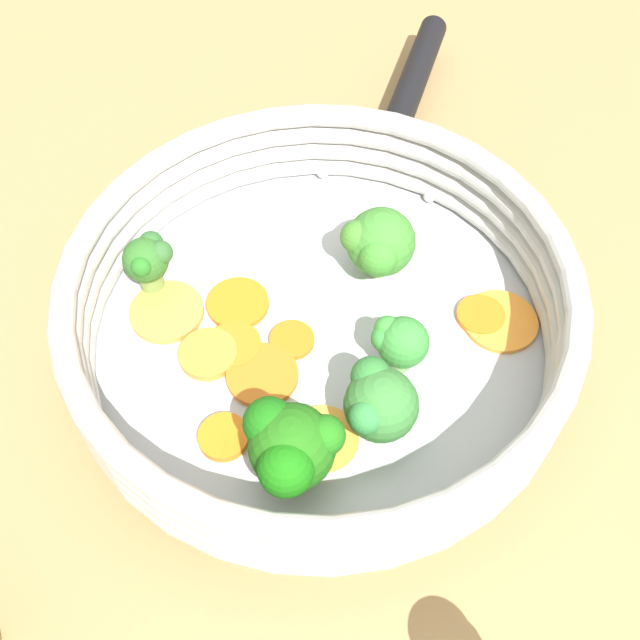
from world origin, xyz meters
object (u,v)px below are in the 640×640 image
carrot_slice_2 (481,316)px  broccoli_floret_1 (379,403)px  carrot_slice_3 (238,303)px  carrot_slice_6 (234,345)px  carrot_slice_1 (208,354)px  carrot_slice_4 (224,437)px  carrot_slice_8 (500,321)px  carrot_slice_7 (168,307)px  carrot_slice_9 (262,375)px  broccoli_floret_0 (399,342)px  broccoli_floret_2 (148,261)px  carrot_slice_5 (323,438)px  skillet (320,340)px  broccoli_floret_4 (291,447)px  carrot_slice_0 (292,340)px  broccoli_floret_3 (378,244)px

carrot_slice_2 → broccoli_floret_1: broccoli_floret_1 is taller
carrot_slice_3 → carrot_slice_6: 0.03m
carrot_slice_1 → carrot_slice_4: same height
carrot_slice_2 → carrot_slice_8: same height
carrot_slice_2 → carrot_slice_7: bearing=7.0°
carrot_slice_3 → carrot_slice_9: size_ratio=0.92×
carrot_slice_1 → broccoli_floret_1: broccoli_floret_1 is taller
broccoli_floret_0 → carrot_slice_6: bearing=2.3°
broccoli_floret_1 → carrot_slice_6: bearing=-24.2°
carrot_slice_3 → carrot_slice_4: (-0.01, 0.09, 0.00)m
carrot_slice_9 → broccoli_floret_2: bearing=-34.1°
carrot_slice_3 → carrot_slice_5: same height
carrot_slice_3 → carrot_slice_9: 0.06m
carrot_slice_4 → broccoli_floret_0: 0.12m
carrot_slice_9 → skillet: bearing=-128.7°
carrot_slice_9 → broccoli_floret_0: broccoli_floret_0 is taller
broccoli_floret_4 → carrot_slice_3: bearing=-63.1°
carrot_slice_4 → carrot_slice_8: bearing=-145.4°
skillet → carrot_slice_7: size_ratio=6.15×
carrot_slice_8 → carrot_slice_6: bearing=15.4°
broccoli_floret_0 → carrot_slice_9: bearing=15.6°
carrot_slice_6 → carrot_slice_8: 0.17m
carrot_slice_0 → carrot_slice_7: size_ratio=0.60×
carrot_slice_1 → broccoli_floret_3: (-0.09, -0.08, 0.03)m
carrot_slice_6 → carrot_slice_3: bearing=-81.5°
carrot_slice_4 → carrot_slice_6: bearing=-82.7°
carrot_slice_4 → broccoli_floret_1: (-0.08, -0.02, 0.03)m
carrot_slice_2 → broccoli_floret_0: (0.05, 0.04, 0.02)m
carrot_slice_9 → broccoli_floret_2: size_ratio=0.99×
broccoli_floret_0 → carrot_slice_2: bearing=-139.3°
carrot_slice_8 → broccoli_floret_0: bearing=33.2°
skillet → broccoli_floret_3: 0.07m
carrot_slice_4 → broccoli_floret_3: (-0.07, -0.13, 0.03)m
carrot_slice_9 → broccoli_floret_2: (0.08, -0.06, 0.03)m
carrot_slice_7 → broccoli_floret_1: broccoli_floret_1 is taller
carrot_slice_4 → broccoli_floret_4: bearing=161.0°
carrot_slice_4 → broccoli_floret_1: 0.09m
carrot_slice_1 → carrot_slice_8: 0.18m
carrot_slice_3 → broccoli_floret_2: size_ratio=0.92×
broccoli_floret_3 → carrot_slice_2: bearing=160.0°
skillet → broccoli_floret_2: bearing=-9.7°
carrot_slice_2 → carrot_slice_3: (0.15, 0.01, -0.00)m
carrot_slice_1 → carrot_slice_8: (-0.18, -0.05, -0.00)m
carrot_slice_9 → broccoli_floret_4: broccoli_floret_4 is taller
carrot_slice_4 → broccoli_floret_3: broccoli_floret_3 is taller
carrot_slice_3 → broccoli_floret_4: broccoli_floret_4 is taller
broccoli_floret_4 → broccoli_floret_2: bearing=-45.7°
carrot_slice_1 → broccoli_floret_1: 0.12m
skillet → carrot_slice_2: carrot_slice_2 is taller
broccoli_floret_0 → broccoli_floret_2: 0.16m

